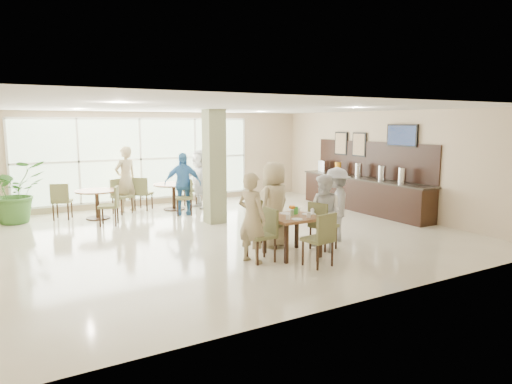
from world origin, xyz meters
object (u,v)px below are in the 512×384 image
main_table (292,221)px  adult_standing (126,179)px  round_table_left (97,197)px  teen_standing (336,204)px  teen_left (252,218)px  adult_b (200,179)px  potted_plant (15,192)px  teen_far (274,204)px  adult_a (183,184)px  teen_right (325,213)px  round_table_right (174,189)px  buffet_counter (363,191)px

main_table → adult_standing: size_ratio=0.48×
round_table_left → teen_standing: size_ratio=0.70×
main_table → round_table_left: same height
round_table_left → teen_left: (1.62, -5.29, 0.24)m
teen_left → adult_standing: adult_standing is taller
teen_standing → adult_standing: bearing=-109.9°
round_table_left → adult_b: size_ratio=0.64×
potted_plant → round_table_left: bearing=-15.6°
teen_far → adult_a: bearing=-106.7°
teen_right → adult_b: adult_b is taller
round_table_right → adult_b: bearing=-6.1°
adult_standing → adult_a: bearing=116.9°
buffet_counter → adult_standing: buffet_counter is taller
round_table_right → buffet_counter: size_ratio=0.25×
potted_plant → teen_far: size_ratio=0.91×
adult_standing → round_table_right: bearing=143.9°
adult_a → adult_b: size_ratio=0.99×
round_table_left → teen_far: (2.54, -4.59, 0.29)m
round_table_right → buffet_counter: (4.59, -2.85, -0.03)m
potted_plant → adult_a: 4.14m
teen_left → teen_far: size_ratio=0.94×
adult_b → main_table: bearing=-10.7°
teen_far → teen_left: bearing=14.8°
main_table → adult_a: (-0.35, 4.72, 0.19)m
teen_far → adult_b: (0.41, 4.72, -0.01)m
teen_right → adult_a: 4.91m
adult_a → adult_b: bearing=64.4°
potted_plant → teen_left: 6.77m
round_table_right → teen_standing: size_ratio=0.74×
teen_left → teen_right: size_ratio=1.08×
adult_a → main_table: bearing=-62.5°
teen_left → teen_far: (0.91, 0.69, 0.05)m
potted_plant → teen_right: size_ratio=1.04×
potted_plant → adult_standing: (2.75, 0.03, 0.14)m
round_table_right → teen_right: (1.03, -5.58, 0.16)m
buffet_counter → teen_left: (-5.13, -2.65, 0.26)m
round_table_right → adult_standing: 1.36m
buffet_counter → teen_standing: buffet_counter is taller
round_table_left → adult_standing: (0.90, 0.55, 0.35)m
teen_right → teen_far: bearing=-149.3°
buffet_counter → teen_right: size_ratio=3.15×
adult_standing → buffet_counter: bearing=130.4°
main_table → teen_left: bearing=179.8°
teen_right → teen_standing: teen_standing is taller
potted_plant → adult_b: bearing=-4.7°
round_table_right → main_table: bearing=-86.6°
adult_a → adult_standing: (-1.25, 1.13, 0.08)m
round_table_left → adult_standing: size_ratio=0.59×
main_table → buffet_counter: buffet_counter is taller
adult_b → potted_plant: bearing=-100.5°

